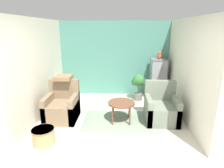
{
  "coord_description": "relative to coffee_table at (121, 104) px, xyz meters",
  "views": [
    {
      "loc": [
        0.22,
        -2.88,
        2.23
      ],
      "look_at": [
        0.0,
        1.69,
        0.87
      ],
      "focal_mm": 30.0,
      "sensor_mm": 36.0,
      "label": 1
    }
  ],
  "objects": [
    {
      "name": "armchair_right",
      "position": [
        0.98,
        0.08,
        -0.15
      ],
      "size": [
        0.77,
        0.79,
        0.97
      ],
      "color": "slate",
      "rests_on": "ground_plane"
    },
    {
      "name": "parrot",
      "position": [
        1.17,
        1.67,
        0.96
      ],
      "size": [
        0.11,
        0.2,
        0.24
      ],
      "color": "#D14C2D",
      "rests_on": "birdcage"
    },
    {
      "name": "wall_left",
      "position": [
        -2.08,
        0.34,
        0.78
      ],
      "size": [
        0.06,
        3.38,
        2.48
      ],
      "color": "beige",
      "rests_on": "ground_plane"
    },
    {
      "name": "birdcage",
      "position": [
        1.17,
        1.67,
        0.19
      ],
      "size": [
        0.5,
        0.5,
        1.31
      ],
      "color": "slate",
      "rests_on": "ground_plane"
    },
    {
      "name": "armchair_left",
      "position": [
        -1.5,
        0.07,
        -0.15
      ],
      "size": [
        0.77,
        0.79,
        0.97
      ],
      "color": "#7A664C",
      "rests_on": "ground_plane"
    },
    {
      "name": "wall_back_accent",
      "position": [
        -0.25,
        2.06,
        0.78
      ],
      "size": [
        3.73,
        0.06,
        2.48
      ],
      "color": "#4C897A",
      "rests_on": "ground_plane"
    },
    {
      "name": "ground_plane",
      "position": [
        -0.25,
        -1.35,
        -0.46
      ],
      "size": [
        20.0,
        20.0,
        0.0
      ],
      "primitive_type": "plane",
      "color": "beige",
      "rests_on": "ground"
    },
    {
      "name": "wall_right",
      "position": [
        1.59,
        0.34,
        0.78
      ],
      "size": [
        0.06,
        3.38,
        2.48
      ],
      "color": "beige",
      "rests_on": "ground_plane"
    },
    {
      "name": "area_rug",
      "position": [
        0.0,
        0.0,
        -0.45
      ],
      "size": [
        1.9,
        1.18,
        0.01
      ],
      "color": "gray",
      "rests_on": "ground_plane"
    },
    {
      "name": "wicker_basket",
      "position": [
        -1.56,
        -1.02,
        -0.29
      ],
      "size": [
        0.46,
        0.46,
        0.32
      ],
      "color": "tan",
      "rests_on": "ground_plane"
    },
    {
      "name": "throw_pillow",
      "position": [
        -1.5,
        0.35,
        0.56
      ],
      "size": [
        0.42,
        0.42,
        0.1
      ],
      "color": "#846647",
      "rests_on": "armchair_left"
    },
    {
      "name": "coffee_table",
      "position": [
        0.0,
        0.0,
        0.0
      ],
      "size": [
        0.66,
        0.66,
        0.51
      ],
      "color": "brown",
      "rests_on": "ground_plane"
    },
    {
      "name": "potted_plant",
      "position": [
        0.54,
        1.48,
        0.09
      ],
      "size": [
        0.43,
        0.39,
        0.86
      ],
      "color": "#66605B",
      "rests_on": "ground_plane"
    }
  ]
}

